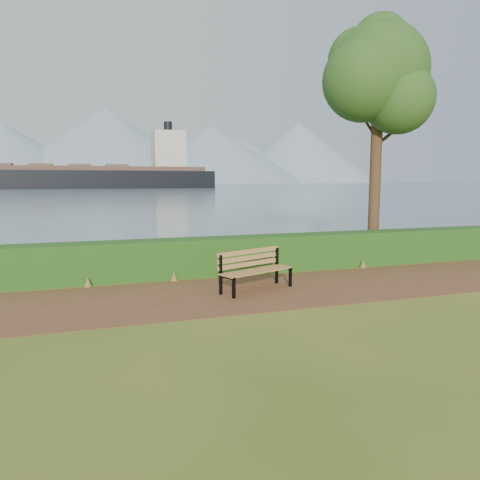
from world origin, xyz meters
name	(u,v)px	position (x,y,z in m)	size (l,w,h in m)	color
ground	(241,296)	(0.00, 0.00, 0.00)	(140.00, 140.00, 0.00)	#46611B
path	(237,293)	(0.00, 0.30, 0.01)	(40.00, 3.40, 0.01)	brown
hedge	(210,256)	(0.00, 2.60, 0.50)	(32.00, 0.85, 1.00)	#1A4B15
water	(86,185)	(0.00, 260.00, 0.01)	(700.00, 510.00, 0.00)	slate
mountains	(71,149)	(-9.17, 406.05, 27.70)	(585.00, 190.00, 70.00)	gray
bench	(254,267)	(0.49, 0.48, 0.55)	(1.96, 1.20, 0.95)	black
tree	(379,78)	(5.71, 3.34, 5.74)	(3.90, 3.21, 7.73)	#321F14
cargo_ship	(99,177)	(2.13, 136.55, 3.34)	(73.78, 11.78, 22.39)	black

